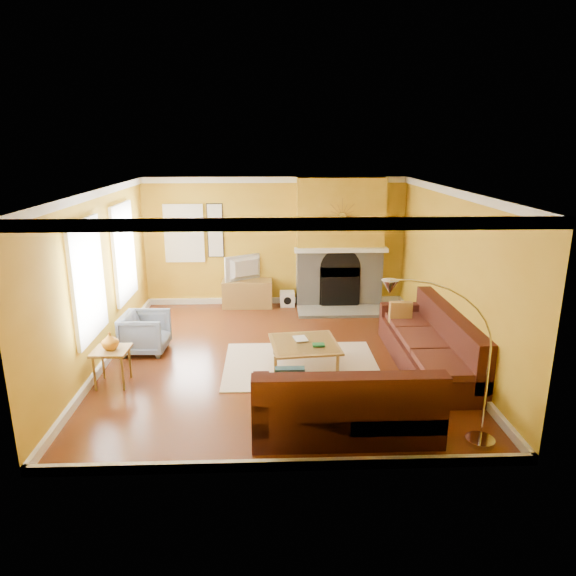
{
  "coord_description": "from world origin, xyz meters",
  "views": [
    {
      "loc": [
        -0.14,
        -7.72,
        3.37
      ],
      "look_at": [
        0.17,
        0.4,
        1.07
      ],
      "focal_mm": 32.0,
      "sensor_mm": 36.0,
      "label": 1
    }
  ],
  "objects_px": {
    "arc_lamp": "(441,366)",
    "coffee_table": "(304,355)",
    "armchair": "(145,333)",
    "media_console": "(247,293)",
    "sectional_sofa": "(362,351)",
    "side_table": "(113,367)"
  },
  "relations": [
    {
      "from": "media_console",
      "to": "armchair",
      "type": "xyz_separation_m",
      "value": [
        -1.6,
        -2.4,
        0.05
      ]
    },
    {
      "from": "side_table",
      "to": "arc_lamp",
      "type": "bearing_deg",
      "value": -22.2
    },
    {
      "from": "sectional_sofa",
      "to": "media_console",
      "type": "height_order",
      "value": "sectional_sofa"
    },
    {
      "from": "media_console",
      "to": "arc_lamp",
      "type": "distance_m",
      "value": 5.85
    },
    {
      "from": "media_console",
      "to": "side_table",
      "type": "bearing_deg",
      "value": -116.57
    },
    {
      "from": "armchair",
      "to": "arc_lamp",
      "type": "distance_m",
      "value": 4.96
    },
    {
      "from": "media_console",
      "to": "side_table",
      "type": "relative_size",
      "value": 1.93
    },
    {
      "from": "arc_lamp",
      "to": "coffee_table",
      "type": "bearing_deg",
      "value": 121.83
    },
    {
      "from": "sectional_sofa",
      "to": "side_table",
      "type": "bearing_deg",
      "value": 180.0
    },
    {
      "from": "coffee_table",
      "to": "arc_lamp",
      "type": "distance_m",
      "value": 2.71
    },
    {
      "from": "armchair",
      "to": "arc_lamp",
      "type": "xyz_separation_m",
      "value": [
        3.97,
        -2.9,
        0.65
      ]
    },
    {
      "from": "sectional_sofa",
      "to": "media_console",
      "type": "distance_m",
      "value": 4.03
    },
    {
      "from": "coffee_table",
      "to": "arc_lamp",
      "type": "xyz_separation_m",
      "value": [
        1.37,
        -2.2,
        0.79
      ]
    },
    {
      "from": "sectional_sofa",
      "to": "side_table",
      "type": "xyz_separation_m",
      "value": [
        -3.6,
        0.0,
        -0.18
      ]
    },
    {
      "from": "armchair",
      "to": "side_table",
      "type": "bearing_deg",
      "value": 173.45
    },
    {
      "from": "sectional_sofa",
      "to": "arc_lamp",
      "type": "height_order",
      "value": "arc_lamp"
    },
    {
      "from": "sectional_sofa",
      "to": "coffee_table",
      "type": "bearing_deg",
      "value": 147.99
    },
    {
      "from": "sectional_sofa",
      "to": "media_console",
      "type": "bearing_deg",
      "value": 116.57
    },
    {
      "from": "armchair",
      "to": "arc_lamp",
      "type": "bearing_deg",
      "value": -123.27
    },
    {
      "from": "arc_lamp",
      "to": "media_console",
      "type": "bearing_deg",
      "value": 114.05
    },
    {
      "from": "sectional_sofa",
      "to": "coffee_table",
      "type": "relative_size",
      "value": 3.65
    },
    {
      "from": "armchair",
      "to": "sectional_sofa",
      "type": "bearing_deg",
      "value": -106.53
    }
  ]
}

